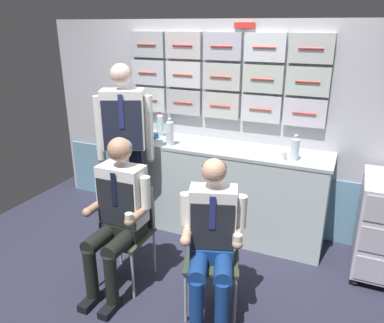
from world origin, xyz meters
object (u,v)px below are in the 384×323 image
at_px(crew_member_standing, 125,137).
at_px(coffee_cup_white, 155,135).
at_px(crew_member_left, 118,210).
at_px(service_trolley, 382,224).
at_px(folding_chair_left, 130,221).
at_px(folding_chair_right, 213,243).
at_px(sparkling_bottle_green, 160,125).
at_px(crew_member_right, 212,237).

relative_size(crew_member_standing, coffee_cup_white, 24.90).
bearing_deg(crew_member_left, service_trolley, 28.08).
relative_size(service_trolley, folding_chair_left, 1.05).
xyz_separation_m(service_trolley, folding_chair_left, (-1.98, -0.89, 0.05)).
bearing_deg(folding_chair_right, crew_member_standing, 153.11).
xyz_separation_m(crew_member_left, coffee_cup_white, (-0.29, 1.17, 0.27)).
bearing_deg(sparkling_bottle_green, crew_member_left, -77.28).
distance_m(crew_member_right, crew_member_standing, 1.44).
xyz_separation_m(crew_member_left, folding_chair_right, (0.76, 0.13, -0.19)).
relative_size(folding_chair_left, crew_member_standing, 0.48).
bearing_deg(crew_member_left, coffee_cup_white, 104.15).
xyz_separation_m(service_trolley, crew_member_right, (-1.16, -1.08, 0.20)).
distance_m(folding_chair_left, crew_member_left, 0.25).
height_order(crew_member_right, sparkling_bottle_green, crew_member_right).
distance_m(folding_chair_left, sparkling_bottle_green, 1.28).
xyz_separation_m(crew_member_right, crew_member_standing, (-1.18, 0.73, 0.40)).
distance_m(service_trolley, folding_chair_right, 1.52).
xyz_separation_m(crew_member_left, sparkling_bottle_green, (-0.29, 1.27, 0.36)).
xyz_separation_m(crew_member_left, crew_member_right, (0.81, -0.02, -0.04)).
distance_m(crew_member_standing, coffee_cup_white, 0.48).
distance_m(folding_chair_right, crew_member_standing, 1.38).
bearing_deg(crew_member_right, folding_chair_left, 167.36).
xyz_separation_m(crew_member_right, coffee_cup_white, (-1.11, 1.19, 0.30)).
bearing_deg(sparkling_bottle_green, crew_member_right, -49.69).
distance_m(crew_member_left, crew_member_right, 0.81).
xyz_separation_m(folding_chair_right, crew_member_right, (0.05, -0.16, 0.15)).
bearing_deg(coffee_cup_white, crew_member_standing, -99.09).
relative_size(folding_chair_right, crew_member_right, 0.69).
height_order(crew_member_left, crew_member_standing, crew_member_standing).
distance_m(service_trolley, coffee_cup_white, 2.33).
xyz_separation_m(folding_chair_left, sparkling_bottle_green, (-0.29, 1.11, 0.55)).
relative_size(service_trolley, crew_member_right, 0.72).
bearing_deg(folding_chair_left, crew_member_right, -12.64).
bearing_deg(coffee_cup_white, service_trolley, -2.88).
bearing_deg(service_trolley, sparkling_bottle_green, 174.47).
distance_m(crew_member_left, crew_member_standing, 0.87).
height_order(folding_chair_left, folding_chair_right, same).
distance_m(folding_chair_right, sparkling_bottle_green, 1.65).
distance_m(crew_member_left, coffee_cup_white, 1.23).
height_order(folding_chair_left, crew_member_right, crew_member_right).
bearing_deg(crew_member_standing, coffee_cup_white, 80.91).
relative_size(folding_chair_left, folding_chair_right, 1.00).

